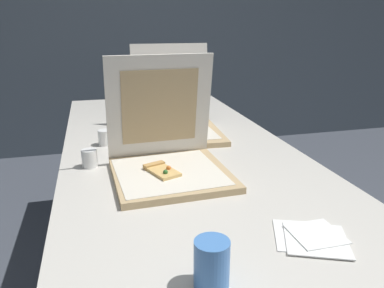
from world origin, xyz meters
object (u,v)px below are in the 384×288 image
Objects in this scene: pizza_box_front at (168,158)px; cup_printed_front at (212,264)px; pizza_box_middle at (177,121)px; cup_white_far at (122,121)px; napkin_pile at (312,237)px; cup_white_mid at (105,138)px; table at (178,156)px; cup_white_near_center at (90,158)px.

pizza_box_front reaches higher than cup_printed_front.
pizza_box_middle is 7.31× the size of cup_white_far.
napkin_pile is (0.26, -0.49, -0.05)m from pizza_box_front.
cup_white_mid is 0.30× the size of napkin_pile.
pizza_box_middle is (0.13, 0.47, 0.00)m from pizza_box_front.
cup_printed_front is (0.17, -0.97, 0.02)m from cup_white_mid.
table is 0.79m from napkin_pile.
table is 0.32m from cup_white_mid.
cup_white_far is at bearing 69.61° from cup_white_mid.
table is 33.09× the size of cup_white_far.
napkin_pile is (0.46, -0.86, -0.03)m from cup_white_mid.
cup_white_far is at bearing 72.36° from cup_white_near_center.
table is at bearing 102.03° from napkin_pile.
pizza_box_front reaches higher than pizza_box_middle.
pizza_box_middle is 7.31× the size of cup_white_mid.
cup_white_near_center is 0.81m from napkin_pile.
cup_white_mid is at bearing -161.74° from pizza_box_middle.
cup_white_mid is at bearing 161.72° from table.
table is at bearing 69.02° from pizza_box_front.
cup_white_near_center is at bearing 129.89° from napkin_pile.
cup_white_mid is 0.98m from cup_printed_front.
pizza_box_front is 0.84× the size of pizza_box_middle.
cup_printed_front reaches higher than cup_white_near_center.
cup_white_far is 1.22m from cup_printed_front.
cup_white_near_center reaches higher than table.
pizza_box_middle is 0.34m from cup_white_mid.
pizza_box_front reaches higher than table.
pizza_box_middle is at bearing 97.51° from napkin_pile.
cup_white_mid is (0.06, 0.24, 0.00)m from cup_white_near_center.
cup_white_near_center is at bearing -107.64° from cup_white_far.
cup_white_far is (0.16, 0.50, 0.00)m from cup_white_near_center.
napkin_pile is at bearing -62.14° from cup_white_mid.
pizza_box_front is at bearing -27.36° from cup_white_near_center.
cup_printed_front is 0.31m from napkin_pile.
napkin_pile is at bearing -72.04° from cup_white_far.
cup_white_near_center is (-0.39, -0.33, -0.02)m from pizza_box_middle.
napkin_pile is at bearing 19.44° from cup_printed_front.
cup_white_mid is (-0.33, -0.09, -0.02)m from pizza_box_middle.
pizza_box_front is 6.12× the size of cup_white_mid.
cup_white_near_center reaches higher than napkin_pile.
pizza_box_front is 3.88× the size of cup_printed_front.
table is 0.41m from cup_white_far.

